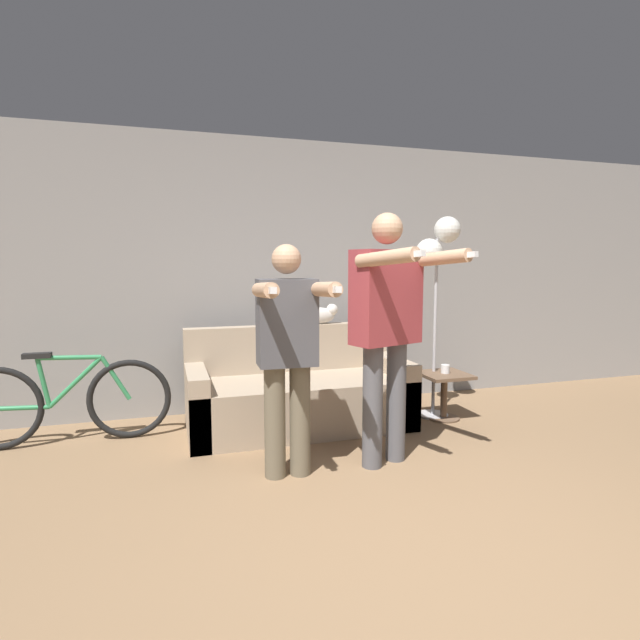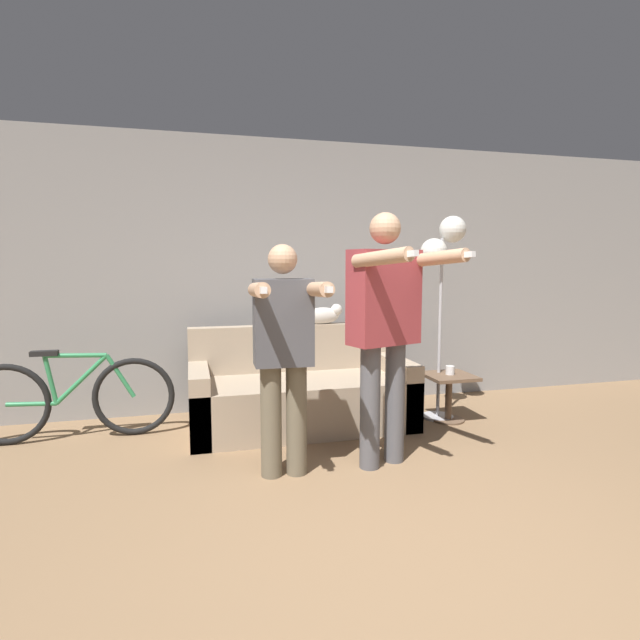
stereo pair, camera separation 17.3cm
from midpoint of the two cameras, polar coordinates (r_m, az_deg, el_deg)
ground_plane at (r=2.50m, az=14.75°, el=-28.31°), size 16.00×16.00×0.00m
wall_back at (r=4.95m, az=-4.17°, el=5.08°), size 10.00×0.05×2.60m
couch at (r=4.41m, az=-3.61°, el=-8.55°), size 1.90×0.85×0.86m
person_left at (r=3.26m, az=-5.24°, el=-3.11°), size 0.47×0.69×1.54m
person_right at (r=3.46m, az=6.31°, el=0.07°), size 0.69×0.79×1.76m
cat at (r=4.66m, az=-1.04°, el=0.60°), size 0.44×0.12×0.19m
floor_lamp at (r=4.64m, az=12.26°, el=7.26°), size 0.42×0.29×1.84m
side_table at (r=4.70m, az=12.98°, el=-7.40°), size 0.42×0.42×0.43m
cup at (r=4.68m, az=13.10°, el=-5.47°), size 0.08×0.08×0.08m
bicycle at (r=4.47m, az=-28.09°, el=-8.24°), size 1.59×0.07×0.74m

